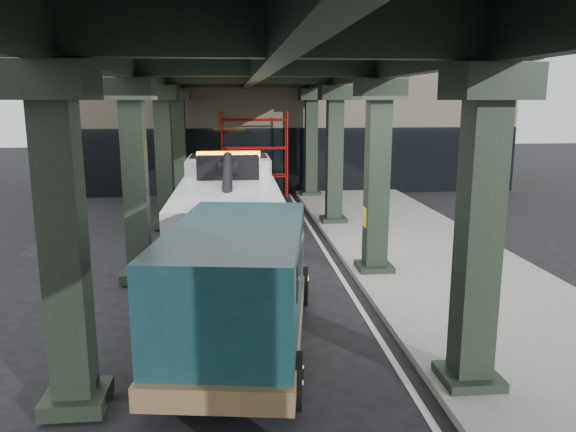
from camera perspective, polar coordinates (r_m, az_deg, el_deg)
ground at (r=12.70m, az=-0.60°, el=-9.06°), size 90.00×90.00×0.00m
sidewalk at (r=15.54m, az=15.55°, el=-5.28°), size 5.00×40.00×0.15m
lane_stripe at (r=14.80m, az=5.31°, el=-6.03°), size 0.12×38.00×0.01m
viaduct at (r=13.88m, az=-3.12°, el=15.65°), size 7.40×32.00×6.40m
building at (r=31.98m, az=-0.22°, el=10.80°), size 22.00×10.00×8.00m
scaffolding at (r=26.60m, az=-3.43°, el=6.52°), size 3.08×0.88×4.00m
tow_truck at (r=16.11m, az=-6.04°, el=0.87°), size 2.90×9.38×3.06m
towed_van at (r=10.12m, az=-4.93°, el=-6.82°), size 3.13×6.19×2.40m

